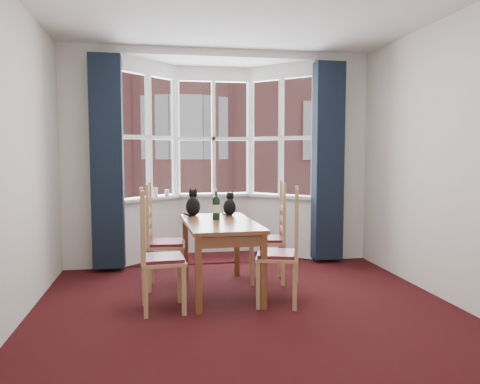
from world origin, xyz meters
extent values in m
plane|color=black|center=(0.00, 0.00, 0.00)|extent=(4.50, 4.50, 0.00)
plane|color=silver|center=(-2.00, 0.00, 1.40)|extent=(0.00, 4.50, 4.50)
plane|color=silver|center=(2.00, 0.00, 1.40)|extent=(0.00, 4.50, 4.50)
plane|color=silver|center=(0.00, -2.25, 1.40)|extent=(4.00, 0.00, 4.00)
cube|color=silver|center=(-1.65, 2.25, 1.40)|extent=(0.70, 0.12, 2.80)
cube|color=silver|center=(1.65, 2.25, 1.40)|extent=(0.70, 0.12, 2.80)
cube|color=#151F2F|center=(-1.42, 2.07, 1.35)|extent=(0.38, 0.22, 2.60)
cube|color=#151F2F|center=(1.42, 2.07, 1.35)|extent=(0.38, 0.22, 2.60)
cube|color=brown|center=(-0.18, 0.94, 0.73)|extent=(0.76, 1.36, 0.04)
cube|color=brown|center=(-0.46, 0.32, 0.36)|extent=(0.06, 0.06, 0.71)
cube|color=brown|center=(-0.51, 1.55, 0.36)|extent=(0.06, 0.06, 0.71)
cube|color=brown|center=(0.15, 0.34, 0.36)|extent=(0.06, 0.06, 0.71)
cube|color=brown|center=(0.11, 1.57, 0.36)|extent=(0.06, 0.06, 0.71)
cube|color=tan|center=(-0.77, 0.47, 0.48)|extent=(0.43, 0.45, 0.06)
cube|color=#5A0F1A|center=(-0.77, 0.47, 0.49)|extent=(0.38, 0.40, 0.03)
cube|color=tan|center=(-0.73, 1.23, 0.48)|extent=(0.43, 0.45, 0.06)
cube|color=#5A0F1A|center=(-0.73, 1.23, 0.49)|extent=(0.38, 0.40, 0.03)
cube|color=tan|center=(0.32, 0.47, 0.48)|extent=(0.50, 0.52, 0.06)
cube|color=#5A0F1A|center=(0.32, 0.47, 0.49)|extent=(0.45, 0.47, 0.03)
cube|color=tan|center=(0.40, 1.26, 0.48)|extent=(0.46, 0.48, 0.06)
cube|color=#5A0F1A|center=(0.40, 1.26, 0.49)|extent=(0.42, 0.43, 0.03)
ellipsoid|color=black|center=(-0.42, 1.46, 0.86)|extent=(0.18, 0.23, 0.22)
sphere|color=black|center=(-0.41, 1.54, 0.99)|extent=(0.11, 0.11, 0.10)
cone|color=black|center=(-0.44, 1.54, 1.04)|extent=(0.04, 0.04, 0.05)
cone|color=black|center=(-0.38, 1.53, 1.04)|extent=(0.04, 0.04, 0.05)
ellipsoid|color=black|center=(0.00, 1.41, 0.84)|extent=(0.19, 0.22, 0.19)
sphere|color=black|center=(0.01, 1.47, 0.96)|extent=(0.11, 0.11, 0.09)
cone|color=black|center=(-0.01, 1.48, 1.01)|extent=(0.04, 0.04, 0.04)
cone|color=black|center=(0.04, 1.47, 1.01)|extent=(0.04, 0.04, 0.04)
cylinder|color=black|center=(-0.20, 1.08, 0.87)|extent=(0.08, 0.08, 0.23)
sphere|color=black|center=(-0.20, 1.08, 0.98)|extent=(0.07, 0.07, 0.07)
cylinder|color=black|center=(-0.20, 1.08, 1.02)|extent=(0.03, 0.03, 0.10)
cylinder|color=gold|center=(-0.20, 1.08, 1.06)|extent=(0.03, 0.03, 0.02)
cylinder|color=silver|center=(-0.20, 1.08, 0.87)|extent=(0.08, 0.08, 0.09)
cylinder|color=white|center=(-0.85, 2.60, 0.93)|extent=(0.06, 0.06, 0.12)
cylinder|color=white|center=(-0.69, 2.63, 0.92)|extent=(0.06, 0.06, 0.09)
plane|color=#333335|center=(0.00, 32.25, -6.00)|extent=(80.00, 80.00, 0.00)
cube|color=#9B5550|center=(0.00, 14.25, 1.00)|extent=(18.00, 6.00, 14.00)
cylinder|color=#9B5550|center=(0.00, 11.25, 1.00)|extent=(3.20, 3.20, 14.00)
camera|label=1|loc=(-0.80, -3.86, 1.47)|focal=35.00mm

